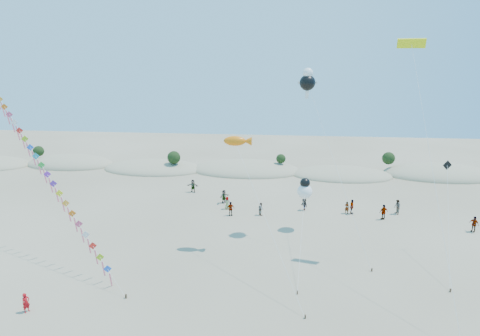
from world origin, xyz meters
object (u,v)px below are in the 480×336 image
fish_kite (238,141)px  parafoil_kite (412,48)px  flyer_foreground (26,303)px  kite_train (28,145)px

fish_kite → parafoil_kite: parafoil_kite is taller
fish_kite → flyer_foreground: (-14.58, -12.95, -10.04)m
parafoil_kite → fish_kite: bearing=179.4°
kite_train → fish_kite: 20.50m
fish_kite → flyer_foreground: size_ratio=7.84×
kite_train → parafoil_kite: bearing=2.2°
fish_kite → parafoil_kite: (15.12, -0.16, 8.55)m
kite_train → parafoil_kite: size_ratio=1.19×
kite_train → parafoil_kite: 36.70m
parafoil_kite → flyer_foreground: bearing=-156.7°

